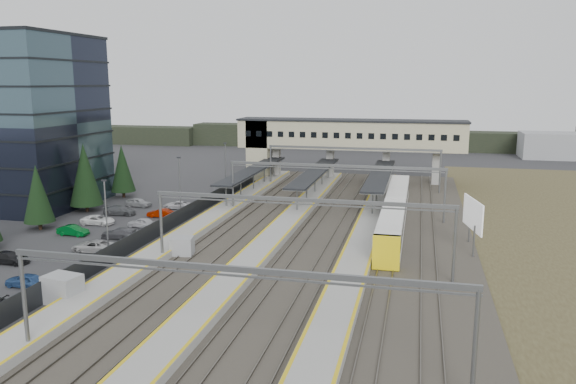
% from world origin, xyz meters
% --- Properties ---
extents(ground, '(220.00, 220.00, 0.00)m').
position_xyz_m(ground, '(0.00, 0.00, 0.00)').
color(ground, '#2B2B2D').
rests_on(ground, ground).
extents(office_building, '(24.30, 18.30, 24.30)m').
position_xyz_m(office_building, '(-36.00, 12.00, 12.19)').
color(office_building, '#334852').
rests_on(office_building, ground).
extents(conifer_row, '(4.42, 49.82, 9.50)m').
position_xyz_m(conifer_row, '(-22.00, -3.86, 4.84)').
color(conifer_row, black).
rests_on(conifer_row, ground).
extents(car_park, '(10.56, 44.50, 1.29)m').
position_xyz_m(car_park, '(-12.98, -4.77, 0.61)').
color(car_park, silver).
rests_on(car_park, ground).
extents(lampposts, '(0.50, 53.25, 8.07)m').
position_xyz_m(lampposts, '(-8.00, 1.25, 4.34)').
color(lampposts, slate).
rests_on(lampposts, ground).
extents(fence, '(0.08, 90.00, 2.00)m').
position_xyz_m(fence, '(-6.50, 5.00, 1.00)').
color(fence, '#26282B').
rests_on(fence, ground).
extents(relay_cabin_near, '(3.12, 2.52, 2.33)m').
position_xyz_m(relay_cabin_near, '(-5.10, -19.76, 1.17)').
color(relay_cabin_near, '#949699').
rests_on(relay_cabin_near, ground).
extents(relay_cabin_far, '(2.50, 2.20, 2.03)m').
position_xyz_m(relay_cabin_far, '(-0.74, -5.98, 1.02)').
color(relay_cabin_far, '#949699').
rests_on(relay_cabin_far, ground).
extents(rail_corridor, '(34.00, 90.00, 0.92)m').
position_xyz_m(rail_corridor, '(9.34, 5.00, 0.29)').
color(rail_corridor, '#322C27').
rests_on(rail_corridor, ground).
extents(canopies, '(23.10, 30.00, 3.28)m').
position_xyz_m(canopies, '(7.00, 27.00, 3.92)').
color(canopies, black).
rests_on(canopies, ground).
extents(footbridge, '(40.40, 6.40, 11.20)m').
position_xyz_m(footbridge, '(7.70, 42.00, 7.93)').
color(footbridge, beige).
rests_on(footbridge, ground).
extents(gantries, '(28.40, 62.28, 7.17)m').
position_xyz_m(gantries, '(12.00, 3.00, 6.00)').
color(gantries, slate).
rests_on(gantries, ground).
extents(train, '(2.60, 36.08, 3.27)m').
position_xyz_m(train, '(20.00, 11.41, 1.86)').
color(train, white).
rests_on(train, ground).
extents(billboard, '(1.48, 6.40, 5.62)m').
position_xyz_m(billboard, '(28.41, 2.88, 3.81)').
color(billboard, slate).
rests_on(billboard, ground).
extents(treeline_far, '(170.00, 19.00, 7.00)m').
position_xyz_m(treeline_far, '(23.81, 92.28, 2.95)').
color(treeline_far, black).
rests_on(treeline_far, ground).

